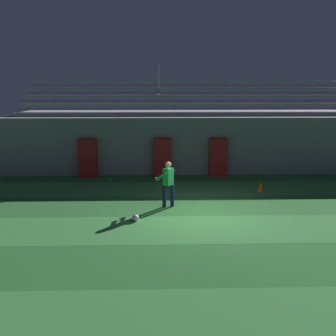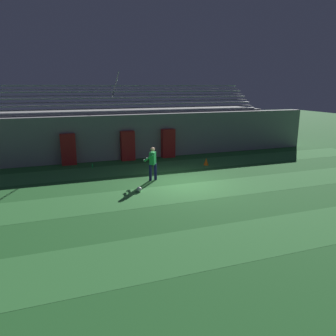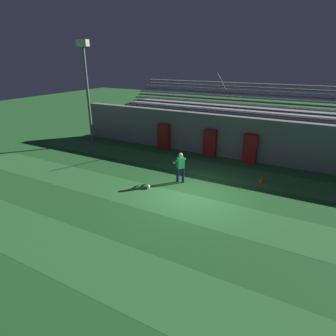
# 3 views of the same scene
# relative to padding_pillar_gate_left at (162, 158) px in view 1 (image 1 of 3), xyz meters

# --- Properties ---
(ground_plane) EXTENTS (80.00, 80.00, 0.00)m
(ground_plane) POSITION_rel_padding_pillar_gate_left_xyz_m (1.34, -5.95, -0.92)
(ground_plane) COLOR #286B2D
(turf_stripe_near) EXTENTS (28.00, 2.41, 0.01)m
(turf_stripe_near) POSITION_rel_padding_pillar_gate_left_xyz_m (1.34, -11.95, -0.92)
(turf_stripe_near) COLOR #38843D
(turf_stripe_near) RESTS_ON ground
(turf_stripe_mid) EXTENTS (28.00, 2.41, 0.01)m
(turf_stripe_mid) POSITION_rel_padding_pillar_gate_left_xyz_m (1.34, -7.14, -0.92)
(turf_stripe_mid) COLOR #38843D
(turf_stripe_mid) RESTS_ON ground
(turf_stripe_far) EXTENTS (28.00, 2.41, 0.01)m
(turf_stripe_far) POSITION_rel_padding_pillar_gate_left_xyz_m (1.34, -2.33, -0.92)
(turf_stripe_far) COLOR #38843D
(turf_stripe_far) RESTS_ON ground
(back_wall) EXTENTS (24.00, 0.60, 2.80)m
(back_wall) POSITION_rel_padding_pillar_gate_left_xyz_m (1.34, 0.55, 0.48)
(back_wall) COLOR gray
(back_wall) RESTS_ON ground
(padding_pillar_gate_left) EXTENTS (0.86, 0.44, 1.84)m
(padding_pillar_gate_left) POSITION_rel_padding_pillar_gate_left_xyz_m (0.00, 0.00, 0.00)
(padding_pillar_gate_left) COLOR #B21E1E
(padding_pillar_gate_left) RESTS_ON ground
(padding_pillar_gate_right) EXTENTS (0.86, 0.44, 1.84)m
(padding_pillar_gate_right) POSITION_rel_padding_pillar_gate_left_xyz_m (2.68, 0.00, 0.00)
(padding_pillar_gate_right) COLOR #B21E1E
(padding_pillar_gate_right) RESTS_ON ground
(padding_pillar_far_left) EXTENTS (0.86, 0.44, 1.84)m
(padding_pillar_far_left) POSITION_rel_padding_pillar_gate_left_xyz_m (-3.56, 0.00, 0.00)
(padding_pillar_far_left) COLOR #B21E1E
(padding_pillar_far_left) RESTS_ON ground
(bleacher_stand) EXTENTS (18.00, 4.05, 5.43)m
(bleacher_stand) POSITION_rel_padding_pillar_gate_left_xyz_m (1.34, 2.89, 0.58)
(bleacher_stand) COLOR gray
(bleacher_stand) RESTS_ON ground
(goalkeeper) EXTENTS (0.71, 0.74, 1.67)m
(goalkeeper) POSITION_rel_padding_pillar_gate_left_xyz_m (0.13, -4.83, 0.03)
(goalkeeper) COLOR #19194C
(goalkeeper) RESTS_ON ground
(soccer_ball) EXTENTS (0.22, 0.22, 0.22)m
(soccer_ball) POSITION_rel_padding_pillar_gate_left_xyz_m (-0.97, -6.36, -0.81)
(soccer_ball) COLOR white
(soccer_ball) RESTS_ON ground
(traffic_cone) EXTENTS (0.30, 0.30, 0.42)m
(traffic_cone) POSITION_rel_padding_pillar_gate_left_xyz_m (4.04, -2.86, -0.71)
(traffic_cone) COLOR orange
(traffic_cone) RESTS_ON ground
(water_bottle) EXTENTS (0.07, 0.07, 0.24)m
(water_bottle) POSITION_rel_padding_pillar_gate_left_xyz_m (-2.37, -1.30, -0.80)
(water_bottle) COLOR green
(water_bottle) RESTS_ON ground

